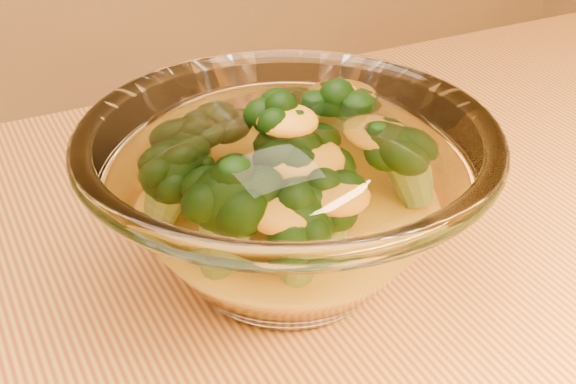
{
  "coord_description": "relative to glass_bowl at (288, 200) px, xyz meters",
  "views": [
    {
      "loc": [
        -0.19,
        -0.24,
        1.05
      ],
      "look_at": [
        -0.02,
        0.11,
        0.81
      ],
      "focal_mm": 50.0,
      "sensor_mm": 36.0,
      "label": 1
    }
  ],
  "objects": [
    {
      "name": "broccoli_heap",
      "position": [
        -0.0,
        0.01,
        0.01
      ],
      "size": [
        0.15,
        0.15,
        0.08
      ],
      "color": "black",
      "rests_on": "cheese_sauce"
    },
    {
      "name": "glass_bowl",
      "position": [
        0.0,
        0.0,
        0.0
      ],
      "size": [
        0.24,
        0.24,
        0.11
      ],
      "color": "white",
      "rests_on": "table"
    },
    {
      "name": "cheese_sauce",
      "position": [
        -0.0,
        0.0,
        -0.02
      ],
      "size": [
        0.13,
        0.13,
        0.04
      ],
      "primitive_type": "ellipsoid",
      "color": "#FBA215",
      "rests_on": "glass_bowl"
    }
  ]
}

